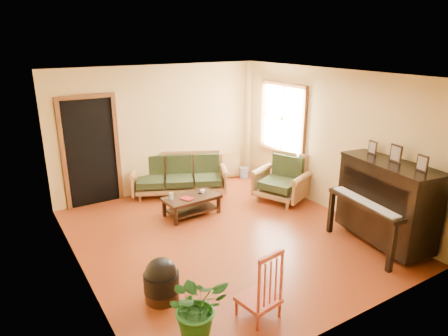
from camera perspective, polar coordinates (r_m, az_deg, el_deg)
floor at (r=6.67m, az=0.19°, el=-9.61°), size 5.00×5.00×0.00m
doorway at (r=7.95m, az=-18.47°, el=2.04°), size 1.08×0.16×2.05m
window at (r=8.41m, az=8.38°, el=6.99°), size 0.12×1.36×1.46m
sofa at (r=8.24m, az=-6.42°, el=-1.03°), size 2.09×1.54×0.82m
coffee_table at (r=7.35m, az=-4.64°, el=-5.37°), size 1.03×0.60×0.36m
armchair at (r=7.93m, az=8.10°, el=-1.50°), size 1.18×1.20×0.93m
piano at (r=6.64m, az=22.18°, el=-4.80°), size 1.10×1.64×1.35m
footstool at (r=5.19m, az=-8.89°, el=-16.13°), size 0.55×0.55×0.42m
red_chair at (r=4.76m, az=4.99°, el=-16.04°), size 0.48×0.51×0.89m
leaning_frame at (r=9.23m, az=1.01°, el=0.44°), size 0.45×0.21×0.59m
ceramic_crock at (r=9.23m, az=2.89°, el=-0.67°), size 0.27×0.27×0.25m
potted_plant at (r=4.55m, az=-3.85°, el=-19.00°), size 0.73×0.66×0.74m
book at (r=7.10m, az=-5.70°, el=-4.57°), size 0.24×0.27×0.02m
candle at (r=7.18m, az=-7.55°, el=-3.95°), size 0.08×0.08×0.12m
glass_jar at (r=7.41m, az=-3.06°, el=-3.34°), size 0.10×0.10×0.06m
remote at (r=7.41m, az=-3.13°, el=-3.51°), size 0.17×0.06×0.02m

